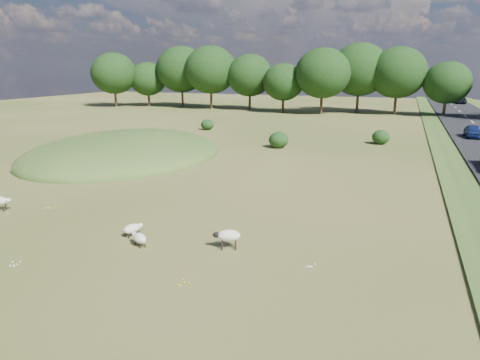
# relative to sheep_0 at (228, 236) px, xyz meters

# --- Properties ---
(ground) EXTENTS (160.00, 160.00, 0.00)m
(ground) POSITION_rel_sheep_0_xyz_m (-4.32, 23.55, -0.60)
(ground) COLOR #3E5119
(ground) RESTS_ON ground
(mound) EXTENTS (16.00, 20.00, 4.00)m
(mound) POSITION_rel_sheep_0_xyz_m (-16.32, 15.55, -0.60)
(mound) COLOR #33561E
(mound) RESTS_ON ground
(treeline) EXTENTS (96.28, 14.66, 11.70)m
(treeline) POSITION_rel_sheep_0_xyz_m (-5.38, 58.98, 5.96)
(treeline) COLOR black
(treeline) RESTS_ON ground
(shrubs) EXTENTS (22.62, 10.62, 1.56)m
(shrubs) POSITION_rel_sheep_0_xyz_m (-4.41, 28.08, 0.13)
(shrubs) COLOR black
(shrubs) RESTS_ON ground
(sheep_0) EXTENTS (1.24, 0.85, 0.86)m
(sheep_0) POSITION_rel_sheep_0_xyz_m (0.00, 0.00, 0.00)
(sheep_0) COLOR beige
(sheep_0) RESTS_ON ground
(sheep_2) EXTENTS (0.74, 1.08, 0.60)m
(sheep_2) POSITION_rel_sheep_0_xyz_m (-4.67, -0.24, -0.23)
(sheep_2) COLOR beige
(sheep_2) RESTS_ON ground
(sheep_3) EXTENTS (1.06, 0.79, 0.59)m
(sheep_3) POSITION_rel_sheep_0_xyz_m (-3.73, -1.11, -0.23)
(sheep_3) COLOR beige
(sheep_3) RESTS_ON ground
(car_3) EXTENTS (2.17, 5.33, 1.55)m
(car_3) POSITION_rel_sheep_0_xyz_m (17.58, 86.72, 0.42)
(car_3) COLOR black
(car_3) RESTS_ON road
(car_4) EXTENTS (1.57, 3.90, 1.33)m
(car_4) POSITION_rel_sheep_0_xyz_m (13.78, 36.19, 0.31)
(car_4) COLOR navy
(car_4) RESTS_ON road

